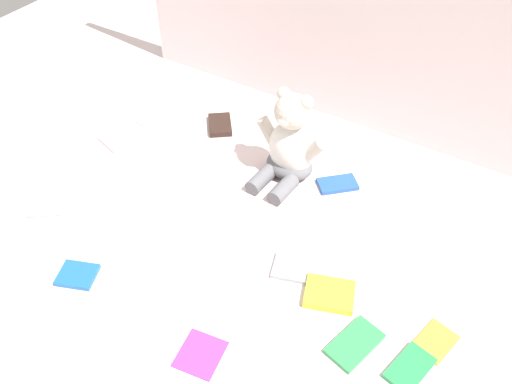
{
  "coord_description": "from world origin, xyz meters",
  "views": [
    {
      "loc": [
        0.53,
        -0.96,
        1.07
      ],
      "look_at": [
        -0.01,
        -0.1,
        0.1
      ],
      "focal_mm": 37.62,
      "sensor_mm": 36.0,
      "label": 1
    }
  ],
  "objects_px": {
    "book_case_3": "(410,368)",
    "book_case_2": "(435,341)",
    "teddy_bear": "(289,146)",
    "book_case_4": "(118,139)",
    "book_case_1": "(301,270)",
    "book_case_5": "(220,125)",
    "book_case_11": "(338,184)",
    "book_case_0": "(355,344)",
    "book_case_10": "(200,354)",
    "book_case_9": "(47,202)",
    "book_case_6": "(150,121)",
    "book_case_7": "(329,294)",
    "book_case_8": "(77,275)"
  },
  "relations": [
    {
      "from": "book_case_1",
      "to": "book_case_3",
      "type": "distance_m",
      "value": 0.34
    },
    {
      "from": "book_case_3",
      "to": "book_case_7",
      "type": "bearing_deg",
      "value": 174.09
    },
    {
      "from": "book_case_1",
      "to": "book_case_4",
      "type": "height_order",
      "value": "book_case_4"
    },
    {
      "from": "book_case_1",
      "to": "book_case_4",
      "type": "relative_size",
      "value": 1.44
    },
    {
      "from": "book_case_4",
      "to": "book_case_5",
      "type": "bearing_deg",
      "value": 150.77
    },
    {
      "from": "book_case_3",
      "to": "book_case_11",
      "type": "height_order",
      "value": "same"
    },
    {
      "from": "book_case_9",
      "to": "book_case_5",
      "type": "bearing_deg",
      "value": -149.59
    },
    {
      "from": "teddy_bear",
      "to": "book_case_9",
      "type": "relative_size",
      "value": 2.42
    },
    {
      "from": "book_case_0",
      "to": "book_case_1",
      "type": "xyz_separation_m",
      "value": [
        -0.2,
        0.12,
        -0.0
      ]
    },
    {
      "from": "book_case_8",
      "to": "book_case_1",
      "type": "bearing_deg",
      "value": 101.97
    },
    {
      "from": "teddy_bear",
      "to": "book_case_6",
      "type": "height_order",
      "value": "teddy_bear"
    },
    {
      "from": "book_case_1",
      "to": "book_case_5",
      "type": "relative_size",
      "value": 1.23
    },
    {
      "from": "book_case_2",
      "to": "book_case_3",
      "type": "height_order",
      "value": "book_case_3"
    },
    {
      "from": "book_case_2",
      "to": "book_case_5",
      "type": "bearing_deg",
      "value": -11.79
    },
    {
      "from": "book_case_4",
      "to": "book_case_7",
      "type": "height_order",
      "value": "same"
    },
    {
      "from": "book_case_2",
      "to": "book_case_10",
      "type": "distance_m",
      "value": 0.52
    },
    {
      "from": "book_case_1",
      "to": "book_case_4",
      "type": "distance_m",
      "value": 0.76
    },
    {
      "from": "teddy_bear",
      "to": "book_case_3",
      "type": "distance_m",
      "value": 0.68
    },
    {
      "from": "teddy_bear",
      "to": "book_case_5",
      "type": "relative_size",
      "value": 2.5
    },
    {
      "from": "book_case_2",
      "to": "book_case_11",
      "type": "height_order",
      "value": "book_case_11"
    },
    {
      "from": "book_case_4",
      "to": "book_case_6",
      "type": "distance_m",
      "value": 0.13
    },
    {
      "from": "teddy_bear",
      "to": "book_case_5",
      "type": "distance_m",
      "value": 0.33
    },
    {
      "from": "book_case_3",
      "to": "book_case_9",
      "type": "xyz_separation_m",
      "value": [
        -1.05,
        -0.05,
        -0.0
      ]
    },
    {
      "from": "book_case_5",
      "to": "book_case_11",
      "type": "distance_m",
      "value": 0.46
    },
    {
      "from": "teddy_bear",
      "to": "book_case_0",
      "type": "height_order",
      "value": "teddy_bear"
    },
    {
      "from": "book_case_5",
      "to": "book_case_1",
      "type": "bearing_deg",
      "value": -75.29
    },
    {
      "from": "teddy_bear",
      "to": "book_case_10",
      "type": "height_order",
      "value": "teddy_bear"
    },
    {
      "from": "book_case_2",
      "to": "book_case_9",
      "type": "distance_m",
      "value": 1.09
    },
    {
      "from": "book_case_0",
      "to": "book_case_5",
      "type": "bearing_deg",
      "value": -20.77
    },
    {
      "from": "book_case_5",
      "to": "book_case_11",
      "type": "bearing_deg",
      "value": -44.94
    },
    {
      "from": "teddy_bear",
      "to": "book_case_4",
      "type": "relative_size",
      "value": 2.91
    },
    {
      "from": "book_case_4",
      "to": "book_case_11",
      "type": "relative_size",
      "value": 0.86
    },
    {
      "from": "book_case_4",
      "to": "book_case_9",
      "type": "height_order",
      "value": "book_case_4"
    },
    {
      "from": "book_case_10",
      "to": "book_case_1",
      "type": "bearing_deg",
      "value": 67.39
    },
    {
      "from": "book_case_0",
      "to": "book_case_1",
      "type": "distance_m",
      "value": 0.23
    },
    {
      "from": "book_case_3",
      "to": "book_case_9",
      "type": "relative_size",
      "value": 0.98
    },
    {
      "from": "book_case_0",
      "to": "book_case_11",
      "type": "distance_m",
      "value": 0.52
    },
    {
      "from": "book_case_1",
      "to": "book_case_7",
      "type": "distance_m",
      "value": 0.1
    },
    {
      "from": "book_case_3",
      "to": "book_case_6",
      "type": "bearing_deg",
      "value": 172.54
    },
    {
      "from": "book_case_7",
      "to": "book_case_10",
      "type": "xyz_separation_m",
      "value": [
        -0.17,
        -0.29,
        -0.01
      ]
    },
    {
      "from": "teddy_bear",
      "to": "book_case_4",
      "type": "distance_m",
      "value": 0.57
    },
    {
      "from": "book_case_5",
      "to": "book_case_9",
      "type": "bearing_deg",
      "value": -149.37
    },
    {
      "from": "book_case_6",
      "to": "book_case_7",
      "type": "relative_size",
      "value": 0.89
    },
    {
      "from": "book_case_3",
      "to": "book_case_2",
      "type": "bearing_deg",
      "value": 88.39
    },
    {
      "from": "book_case_1",
      "to": "book_case_3",
      "type": "bearing_deg",
      "value": 52.99
    },
    {
      "from": "book_case_5",
      "to": "book_case_10",
      "type": "bearing_deg",
      "value": -96.51
    },
    {
      "from": "book_case_8",
      "to": "teddy_bear",
      "type": "bearing_deg",
      "value": 135.74
    },
    {
      "from": "book_case_3",
      "to": "book_case_4",
      "type": "bearing_deg",
      "value": 179.25
    },
    {
      "from": "teddy_bear",
      "to": "book_case_11",
      "type": "distance_m",
      "value": 0.18
    },
    {
      "from": "book_case_0",
      "to": "book_case_2",
      "type": "distance_m",
      "value": 0.18
    }
  ]
}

